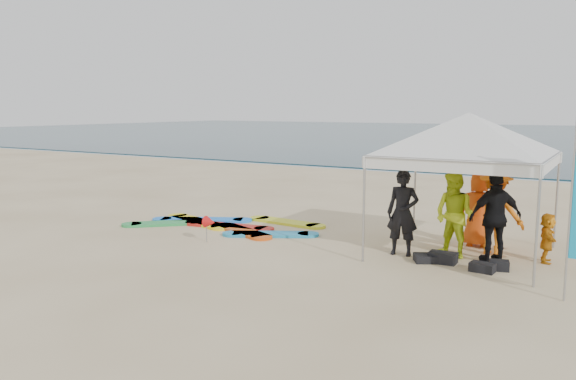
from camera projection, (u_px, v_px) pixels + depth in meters
The scene contains 13 objects.
ground at pixel (208, 260), 11.83m from camera, with size 120.00×120.00×0.00m, color beige.
ocean at pixel (546, 136), 62.84m from camera, with size 160.00×84.00×0.08m, color #0C2633.
shoreline_foam at pixel (444, 174), 27.30m from camera, with size 160.00×1.20×0.01m, color silver.
person_black_a at pixel (403, 213), 12.13m from camera, with size 0.68×0.45×1.87m, color black.
person_yellow at pixel (454, 215), 11.96m from camera, with size 0.90×0.70×1.84m, color #C9E11F.
person_orange_a at pixel (495, 211), 12.19m from camera, with size 1.24×0.71×1.92m, color orange.
person_black_b at pixel (495, 217), 11.54m from camera, with size 1.12×0.47×1.91m, color black.
person_orange_b at pixel (479, 209), 12.91m from camera, with size 0.85×0.55×1.73m, color #D44C12.
person_seated at pixel (547, 238), 11.59m from camera, with size 0.96×0.31×1.04m, color orange.
canopy_tent at pixel (469, 113), 11.85m from camera, with size 4.67×4.67×3.52m.
marker_pennant at pixel (210, 222), 13.30m from camera, with size 0.28×0.28×0.64m.
gear_pile at pixel (455, 261), 11.41m from camera, with size 1.94×0.63×0.22m.
surfboard_spread at pixel (226, 225), 15.20m from camera, with size 5.02×2.98×0.07m.
Camera 1 is at (7.32, -9.01, 3.18)m, focal length 35.00 mm.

